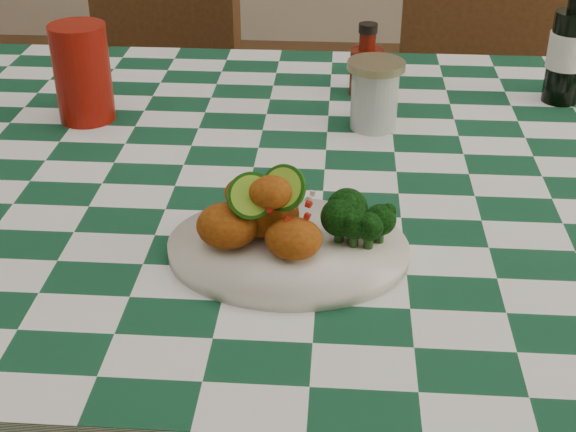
# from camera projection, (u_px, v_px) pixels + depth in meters

# --- Properties ---
(dining_table) EXTENTS (1.66, 1.06, 0.79)m
(dining_table) POSITION_uv_depth(u_px,v_px,m) (319.00, 378.00, 1.35)
(dining_table) COLOR #124128
(dining_table) RESTS_ON ground
(plate) EXTENTS (0.29, 0.23, 0.02)m
(plate) POSITION_uv_depth(u_px,v_px,m) (288.00, 249.00, 0.95)
(plate) COLOR silver
(plate) RESTS_ON dining_table
(fried_chicken_pile) EXTENTS (0.14, 0.10, 0.09)m
(fried_chicken_pile) POSITION_uv_depth(u_px,v_px,m) (272.00, 210.00, 0.92)
(fried_chicken_pile) COLOR #A24B0F
(fried_chicken_pile) RESTS_ON plate
(broccoli_side) EXTENTS (0.07, 0.07, 0.06)m
(broccoli_side) POSITION_uv_depth(u_px,v_px,m) (360.00, 220.00, 0.94)
(broccoli_side) COLOR black
(broccoli_side) RESTS_ON plate
(red_tumbler) EXTENTS (0.11, 0.11, 0.16)m
(red_tumbler) POSITION_uv_depth(u_px,v_px,m) (82.00, 73.00, 1.27)
(red_tumbler) COLOR maroon
(red_tumbler) RESTS_ON dining_table
(ketchup_bottle) EXTENTS (0.07, 0.07, 0.12)m
(ketchup_bottle) POSITION_uv_depth(u_px,v_px,m) (367.00, 59.00, 1.37)
(ketchup_bottle) COLOR #5E0D04
(ketchup_bottle) RESTS_ON dining_table
(mason_jar) EXTENTS (0.11, 0.11, 0.11)m
(mason_jar) POSITION_uv_depth(u_px,v_px,m) (375.00, 95.00, 1.25)
(mason_jar) COLOR #B2BCBA
(mason_jar) RESTS_ON dining_table
(beer_bottle) EXTENTS (0.07, 0.07, 0.22)m
(beer_bottle) POSITION_uv_depth(u_px,v_px,m) (570.00, 37.00, 1.32)
(beer_bottle) COLOR black
(beer_bottle) RESTS_ON dining_table
(wooden_chair_left) EXTENTS (0.52, 0.54, 0.89)m
(wooden_chair_left) POSITION_uv_depth(u_px,v_px,m) (133.00, 157.00, 1.96)
(wooden_chair_left) COLOR #472814
(wooden_chair_left) RESTS_ON ground
(wooden_chair_right) EXTENTS (0.51, 0.53, 0.95)m
(wooden_chair_right) POSITION_uv_depth(u_px,v_px,m) (474.00, 154.00, 1.90)
(wooden_chair_right) COLOR #472814
(wooden_chair_right) RESTS_ON ground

